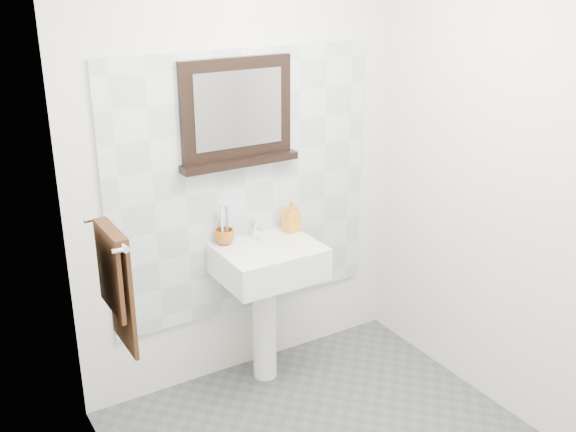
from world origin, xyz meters
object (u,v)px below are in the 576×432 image
at_px(toothbrush_cup, 225,237).
at_px(hand_towel, 116,279).
at_px(framed_mirror, 237,115).
at_px(soap_dispenser, 291,216).
at_px(pedestal_sink, 268,276).

height_order(toothbrush_cup, hand_towel, hand_towel).
xyz_separation_m(framed_mirror, hand_towel, (-0.89, -0.60, -0.49)).
bearing_deg(hand_towel, framed_mirror, 33.89).
xyz_separation_m(toothbrush_cup, soap_dispenser, (0.41, -0.03, 0.05)).
bearing_deg(soap_dispenser, pedestal_sink, -158.14).
bearing_deg(toothbrush_cup, pedestal_sink, -36.74).
bearing_deg(hand_towel, pedestal_sink, 23.16).
height_order(soap_dispenser, framed_mirror, framed_mirror).
bearing_deg(soap_dispenser, hand_towel, -161.28).
distance_m(pedestal_sink, framed_mirror, 0.91).
bearing_deg(pedestal_sink, soap_dispenser, 27.04).
height_order(soap_dispenser, hand_towel, hand_towel).
relative_size(pedestal_sink, framed_mirror, 1.42).
bearing_deg(soap_dispenser, framed_mirror, 160.56).
bearing_deg(framed_mirror, soap_dispenser, -14.27).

